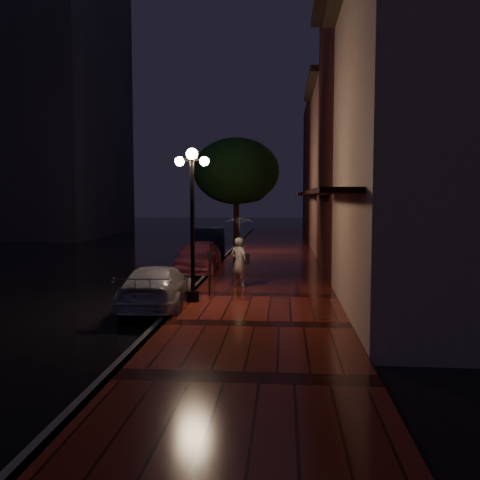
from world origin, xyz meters
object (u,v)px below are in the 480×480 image
at_px(street_tree, 236,173).
at_px(navy_car, 209,243).
at_px(streetlamp_near, 192,215).
at_px(pink_car, 198,256).
at_px(silver_car, 158,287).
at_px(parking_meter, 209,268).
at_px(streetlamp_far, 237,206).
at_px(woman_with_umbrella, 239,241).

distance_m(street_tree, navy_car, 4.11).
relative_size(streetlamp_near, navy_car, 0.95).
bearing_deg(pink_car, street_tree, 73.62).
relative_size(pink_car, silver_car, 0.97).
bearing_deg(silver_car, parking_meter, -135.37).
xyz_separation_m(streetlamp_far, navy_car, (-1.29, -1.50, -1.85)).
height_order(navy_car, parking_meter, navy_car).
distance_m(street_tree, pink_car, 5.61).
distance_m(streetlamp_far, navy_car, 2.71).
bearing_deg(streetlamp_far, navy_car, -130.78).
distance_m(streetlamp_near, parking_meter, 1.99).
distance_m(streetlamp_near, silver_car, 2.23).
xyz_separation_m(streetlamp_far, parking_meter, (0.32, -12.91, -1.64)).
bearing_deg(woman_with_umbrella, streetlamp_near, 91.11).
bearing_deg(navy_car, streetlamp_far, 42.13).
bearing_deg(pink_car, silver_car, -90.18).
xyz_separation_m(pink_car, woman_with_umbrella, (2.06, -4.27, 0.99)).
height_order(streetlamp_far, street_tree, street_tree).
height_order(silver_car, woman_with_umbrella, woman_with_umbrella).
height_order(streetlamp_near, navy_car, streetlamp_near).
distance_m(street_tree, silver_car, 11.91).
bearing_deg(street_tree, parking_meter, -89.62).
bearing_deg(pink_car, parking_meter, -77.68).
xyz_separation_m(pink_car, navy_car, (-0.34, 5.67, 0.07)).
height_order(street_tree, parking_meter, street_tree).
height_order(streetlamp_near, silver_car, streetlamp_near).
height_order(silver_car, parking_meter, parking_meter).
height_order(street_tree, navy_car, street_tree).
distance_m(streetlamp_far, woman_with_umbrella, 11.53).
xyz_separation_m(silver_car, parking_meter, (1.27, 1.37, 0.36)).
relative_size(navy_car, woman_with_umbrella, 1.97).
xyz_separation_m(streetlamp_near, woman_with_umbrella, (1.11, 2.56, -0.92)).
distance_m(streetlamp_near, pink_car, 7.16).
bearing_deg(silver_car, streetlamp_far, -96.28).
height_order(pink_car, woman_with_umbrella, woman_with_umbrella).
relative_size(woman_with_umbrella, parking_meter, 1.73).
bearing_deg(streetlamp_far, woman_with_umbrella, -84.48).
bearing_deg(streetlamp_near, streetlamp_far, 90.00).
bearing_deg(parking_meter, streetlamp_far, 98.57).
relative_size(navy_car, silver_car, 1.10).
bearing_deg(woman_with_umbrella, street_tree, -59.80).
relative_size(street_tree, navy_car, 1.28).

